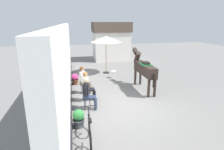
# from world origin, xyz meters

# --- Properties ---
(ground_plane) EXTENTS (40.00, 40.00, 0.00)m
(ground_plane) POSITION_xyz_m (0.00, 3.00, 0.00)
(ground_plane) COLOR slate
(pub_facade_wall) EXTENTS (0.34, 14.00, 3.40)m
(pub_facade_wall) POSITION_xyz_m (-2.55, 1.50, 1.54)
(pub_facade_wall) COLOR white
(pub_facade_wall) RESTS_ON ground_plane
(distant_cottage) EXTENTS (3.40, 2.60, 3.50)m
(distant_cottage) POSITION_xyz_m (1.40, 10.23, 1.80)
(distant_cottage) COLOR silver
(distant_cottage) RESTS_ON ground_plane
(seated_visitor_near) EXTENTS (0.61, 0.48, 1.39)m
(seated_visitor_near) POSITION_xyz_m (-1.69, -0.09, 0.78)
(seated_visitor_near) COLOR black
(seated_visitor_near) RESTS_ON ground_plane
(seated_visitor_middle) EXTENTS (0.61, 0.49, 1.39)m
(seated_visitor_middle) POSITION_xyz_m (-1.63, 0.80, 0.78)
(seated_visitor_middle) COLOR #194C99
(seated_visitor_middle) RESTS_ON ground_plane
(seated_visitor_far) EXTENTS (0.61, 0.49, 1.39)m
(seated_visitor_far) POSITION_xyz_m (-1.72, 1.79, 0.78)
(seated_visitor_far) COLOR #194C99
(seated_visitor_far) RESTS_ON ground_plane
(saddled_horse_center) EXTENTS (0.51, 3.00, 2.06)m
(saddled_horse_center) POSITION_xyz_m (1.42, 1.71, 1.16)
(saddled_horse_center) COLOR #2D231E
(saddled_horse_center) RESTS_ON ground_plane
(flower_planter_nearest) EXTENTS (0.43, 0.43, 0.64)m
(flower_planter_nearest) POSITION_xyz_m (-2.12, -1.40, 0.33)
(flower_planter_nearest) COLOR #4C4C51
(flower_planter_nearest) RESTS_ON ground_plane
(flower_planter_farthest) EXTENTS (0.43, 0.43, 0.64)m
(flower_planter_farthest) POSITION_xyz_m (-2.15, 3.33, 0.33)
(flower_planter_farthest) COLOR brown
(flower_planter_farthest) RESTS_ON ground_plane
(leaning_bicycle) EXTENTS (0.50, 1.76, 1.02)m
(leaning_bicycle) POSITION_xyz_m (-1.83, -2.43, 0.40)
(leaning_bicycle) COLOR black
(leaning_bicycle) RESTS_ON ground_plane
(cafe_parasol) EXTENTS (2.10, 2.10, 2.58)m
(cafe_parasol) POSITION_xyz_m (0.07, 5.45, 2.36)
(cafe_parasol) COLOR black
(cafe_parasol) RESTS_ON ground_plane
(spare_stool_white) EXTENTS (0.32, 0.32, 0.46)m
(spare_stool_white) POSITION_xyz_m (0.33, 4.15, 0.40)
(spare_stool_white) COLOR white
(spare_stool_white) RESTS_ON ground_plane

